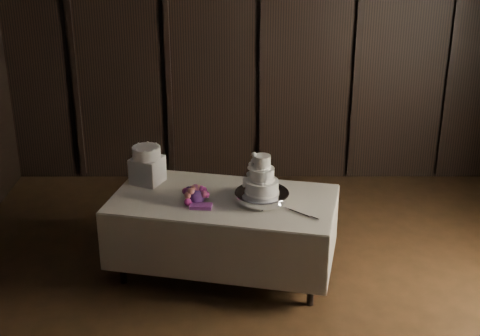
% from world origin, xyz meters
% --- Properties ---
extents(room, '(6.08, 7.08, 3.08)m').
position_xyz_m(room, '(0.00, 0.00, 1.50)').
color(room, black).
rests_on(room, ground).
extents(display_table, '(2.16, 1.43, 0.76)m').
position_xyz_m(display_table, '(-0.41, 1.24, 0.42)').
color(display_table, beige).
rests_on(display_table, ground).
extents(cake_stand, '(0.55, 0.55, 0.09)m').
position_xyz_m(cake_stand, '(-0.07, 1.16, 0.81)').
color(cake_stand, silver).
rests_on(cake_stand, display_table).
extents(wedding_cake, '(0.34, 0.29, 0.35)m').
position_xyz_m(wedding_cake, '(-0.09, 1.15, 0.99)').
color(wedding_cake, white).
rests_on(wedding_cake, cake_stand).
extents(bouquet, '(0.33, 0.42, 0.19)m').
position_xyz_m(bouquet, '(-0.65, 1.16, 0.83)').
color(bouquet, '#B24570').
rests_on(bouquet, display_table).
extents(box_pedestal, '(0.34, 0.34, 0.25)m').
position_xyz_m(box_pedestal, '(-1.13, 1.59, 0.89)').
color(box_pedestal, white).
rests_on(box_pedestal, display_table).
extents(small_cake, '(0.30, 0.30, 0.11)m').
position_xyz_m(small_cake, '(-1.13, 1.59, 1.06)').
color(small_cake, white).
rests_on(small_cake, box_pedestal).
extents(cake_knife, '(0.29, 0.27, 0.01)m').
position_xyz_m(cake_knife, '(0.22, 0.94, 0.77)').
color(cake_knife, silver).
rests_on(cake_knife, display_table).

